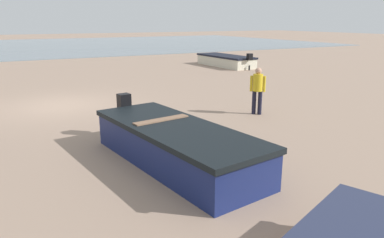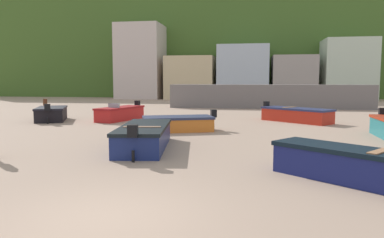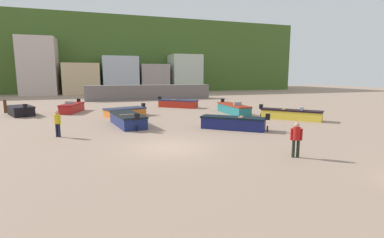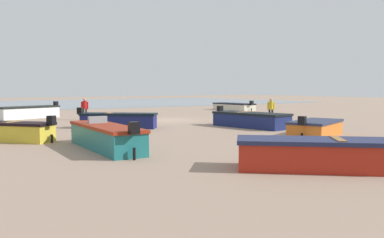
{
  "view_description": "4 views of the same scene",
  "coord_description": "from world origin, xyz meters",
  "px_view_note": "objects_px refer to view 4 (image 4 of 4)",
  "views": [
    {
      "loc": [
        1.86,
        14.34,
        3.17
      ],
      "look_at": [
        -2.36,
        6.37,
        0.71
      ],
      "focal_mm": 33.98,
      "sensor_mm": 36.0,
      "label": 1
    },
    {
      "loc": [
        2.71,
        -6.46,
        2.6
      ],
      "look_at": [
        0.13,
        9.16,
        0.98
      ],
      "focal_mm": 34.69,
      "sensor_mm": 36.0,
      "label": 2
    },
    {
      "loc": [
        -3.49,
        -14.1,
        3.72
      ],
      "look_at": [
        2.9,
        5.02,
        0.61
      ],
      "focal_mm": 26.5,
      "sensor_mm": 36.0,
      "label": 3
    },
    {
      "loc": [
        14.78,
        25.3,
        2.35
      ],
      "look_at": [
        5.71,
        11.69,
        1.09
      ],
      "focal_mm": 37.51,
      "sensor_mm": 36.0,
      "label": 4
    }
  ],
  "objects_px": {
    "boat_navy_4": "(250,120)",
    "boat_red_7": "(318,154)",
    "boat_teal_6": "(106,137)",
    "boat_orange_8": "(316,128)",
    "boat_navy_3": "(118,120)",
    "boat_white_9": "(28,112)",
    "boat_cream_5": "(234,107)",
    "boat_yellow_0": "(1,131)",
    "beach_walker_foreground": "(271,108)",
    "beach_walker_distant": "(85,107)"
  },
  "relations": [
    {
      "from": "boat_yellow_0",
      "to": "boat_orange_8",
      "type": "distance_m",
      "value": 14.71
    },
    {
      "from": "beach_walker_foreground",
      "to": "boat_yellow_0",
      "type": "bearing_deg",
      "value": 44.7
    },
    {
      "from": "boat_yellow_0",
      "to": "beach_walker_foreground",
      "type": "distance_m",
      "value": 17.95
    },
    {
      "from": "boat_navy_3",
      "to": "boat_white_9",
      "type": "bearing_deg",
      "value": -126.86
    },
    {
      "from": "boat_cream_5",
      "to": "beach_walker_foreground",
      "type": "height_order",
      "value": "beach_walker_foreground"
    },
    {
      "from": "boat_yellow_0",
      "to": "beach_walker_foreground",
      "type": "height_order",
      "value": "beach_walker_foreground"
    },
    {
      "from": "boat_teal_6",
      "to": "boat_white_9",
      "type": "height_order",
      "value": "boat_white_9"
    },
    {
      "from": "boat_navy_3",
      "to": "beach_walker_foreground",
      "type": "bearing_deg",
      "value": 123.13
    },
    {
      "from": "beach_walker_foreground",
      "to": "boat_teal_6",
      "type": "bearing_deg",
      "value": 63.07
    },
    {
      "from": "boat_yellow_0",
      "to": "boat_cream_5",
      "type": "height_order",
      "value": "boat_yellow_0"
    },
    {
      "from": "boat_teal_6",
      "to": "beach_walker_distant",
      "type": "bearing_deg",
      "value": 76.42
    },
    {
      "from": "boat_navy_3",
      "to": "beach_walker_distant",
      "type": "xyz_separation_m",
      "value": [
        -0.38,
        -7.05,
        0.5
      ]
    },
    {
      "from": "beach_walker_foreground",
      "to": "boat_white_9",
      "type": "bearing_deg",
      "value": -0.42
    },
    {
      "from": "boat_orange_8",
      "to": "beach_walker_foreground",
      "type": "distance_m",
      "value": 9.18
    },
    {
      "from": "boat_navy_4",
      "to": "boat_cream_5",
      "type": "relative_size",
      "value": 0.99
    },
    {
      "from": "boat_yellow_0",
      "to": "boat_orange_8",
      "type": "xyz_separation_m",
      "value": [
        -13.15,
        6.58,
        -0.05
      ]
    },
    {
      "from": "boat_cream_5",
      "to": "beach_walker_foreground",
      "type": "bearing_deg",
      "value": -121.89
    },
    {
      "from": "boat_white_9",
      "to": "beach_walker_distant",
      "type": "height_order",
      "value": "beach_walker_distant"
    },
    {
      "from": "boat_white_9",
      "to": "boat_cream_5",
      "type": "bearing_deg",
      "value": -110.38
    },
    {
      "from": "boat_orange_8",
      "to": "boat_white_9",
      "type": "relative_size",
      "value": 0.78
    },
    {
      "from": "boat_cream_5",
      "to": "boat_navy_4",
      "type": "bearing_deg",
      "value": -129.94
    },
    {
      "from": "boat_cream_5",
      "to": "boat_orange_8",
      "type": "height_order",
      "value": "boat_orange_8"
    },
    {
      "from": "boat_navy_4",
      "to": "boat_teal_6",
      "type": "bearing_deg",
      "value": 9.43
    },
    {
      "from": "boat_yellow_0",
      "to": "boat_teal_6",
      "type": "distance_m",
      "value": 5.72
    },
    {
      "from": "beach_walker_foreground",
      "to": "beach_walker_distant",
      "type": "relative_size",
      "value": 1.0
    },
    {
      "from": "boat_orange_8",
      "to": "boat_white_9",
      "type": "bearing_deg",
      "value": -176.3
    },
    {
      "from": "boat_red_7",
      "to": "boat_white_9",
      "type": "height_order",
      "value": "boat_white_9"
    },
    {
      "from": "boat_yellow_0",
      "to": "boat_navy_3",
      "type": "xyz_separation_m",
      "value": [
        -6.65,
        -2.42,
        0.01
      ]
    },
    {
      "from": "boat_navy_3",
      "to": "boat_white_9",
      "type": "relative_size",
      "value": 0.83
    },
    {
      "from": "boat_orange_8",
      "to": "beach_walker_foreground",
      "type": "height_order",
      "value": "beach_walker_foreground"
    },
    {
      "from": "boat_teal_6",
      "to": "boat_orange_8",
      "type": "relative_size",
      "value": 1.41
    },
    {
      "from": "boat_teal_6",
      "to": "beach_walker_distant",
      "type": "height_order",
      "value": "beach_walker_distant"
    },
    {
      "from": "boat_red_7",
      "to": "beach_walker_foreground",
      "type": "height_order",
      "value": "beach_walker_foreground"
    },
    {
      "from": "boat_cream_5",
      "to": "boat_orange_8",
      "type": "bearing_deg",
      "value": -122.97
    },
    {
      "from": "boat_navy_4",
      "to": "boat_teal_6",
      "type": "xyz_separation_m",
      "value": [
        10.49,
        3.39,
        0.03
      ]
    },
    {
      "from": "boat_red_7",
      "to": "beach_walker_distant",
      "type": "relative_size",
      "value": 2.76
    },
    {
      "from": "boat_navy_3",
      "to": "boat_red_7",
      "type": "height_order",
      "value": "boat_red_7"
    },
    {
      "from": "boat_navy_4",
      "to": "boat_red_7",
      "type": "height_order",
      "value": "boat_red_7"
    },
    {
      "from": "boat_navy_4",
      "to": "beach_walker_distant",
      "type": "height_order",
      "value": "beach_walker_distant"
    },
    {
      "from": "boat_white_9",
      "to": "boat_navy_4",
      "type": "bearing_deg",
      "value": -167.25
    },
    {
      "from": "boat_navy_4",
      "to": "boat_red_7",
      "type": "xyz_separation_m",
      "value": [
        6.88,
        10.52,
        0.0
      ]
    },
    {
      "from": "boat_navy_3",
      "to": "boat_orange_8",
      "type": "bearing_deg",
      "value": 74.86
    },
    {
      "from": "boat_yellow_0",
      "to": "boat_red_7",
      "type": "distance_m",
      "value": 13.7
    },
    {
      "from": "boat_cream_5",
      "to": "boat_red_7",
      "type": "height_order",
      "value": "boat_red_7"
    },
    {
      "from": "boat_yellow_0",
      "to": "beach_walker_distant",
      "type": "distance_m",
      "value": 11.81
    },
    {
      "from": "boat_navy_4",
      "to": "beach_walker_foreground",
      "type": "height_order",
      "value": "beach_walker_foreground"
    },
    {
      "from": "boat_yellow_0",
      "to": "boat_navy_4",
      "type": "height_order",
      "value": "boat_navy_4"
    },
    {
      "from": "boat_cream_5",
      "to": "beach_walker_foreground",
      "type": "relative_size",
      "value": 3.26
    },
    {
      "from": "boat_teal_6",
      "to": "beach_walker_foreground",
      "type": "relative_size",
      "value": 3.45
    },
    {
      "from": "boat_cream_5",
      "to": "boat_red_7",
      "type": "xyz_separation_m",
      "value": [
        17.84,
        25.32,
        0.07
      ]
    }
  ]
}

